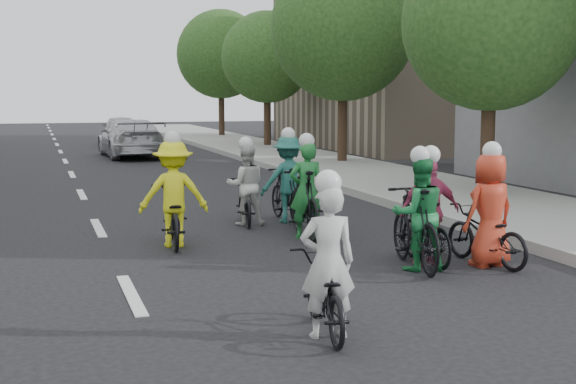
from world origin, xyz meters
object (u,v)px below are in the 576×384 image
cyclist_0 (325,283)px  follow_car_lead (131,138)px  follow_car_trail (121,130)px  cyclist_6 (245,194)px  cyclist_4 (488,223)px  cyclist_7 (287,186)px  cyclist_3 (428,221)px  cyclist_1 (417,222)px  cyclist_5 (305,199)px  cyclist_2 (173,204)px

cyclist_0 → follow_car_lead: 23.33m
cyclist_0 → follow_car_trail: 30.99m
cyclist_6 → follow_car_trail: 24.18m
cyclist_4 → cyclist_7: cyclist_7 is taller
cyclist_3 → follow_car_trail: 28.31m
cyclist_1 → cyclist_0: bearing=55.7°
cyclist_0 → cyclist_5: size_ratio=0.85×
follow_car_lead → follow_car_trail: follow_car_lead is taller
cyclist_0 → cyclist_5: cyclist_5 is taller
cyclist_1 → follow_car_trail: cyclist_1 is taller
cyclist_7 → follow_car_trail: bearing=-90.5°
cyclist_6 → cyclist_7: bearing=-168.9°
cyclist_2 → cyclist_6: 2.31m
follow_car_lead → cyclist_4: bearing=93.9°
cyclist_5 → follow_car_lead: 18.10m
follow_car_lead → cyclist_0: bearing=85.3°
cyclist_5 → follow_car_lead: (-0.76, 18.09, 0.08)m
cyclist_5 → follow_car_trail: 25.74m
cyclist_4 → cyclist_3: bearing=-33.2°
cyclist_3 → cyclist_2: bearing=-37.2°
cyclist_0 → follow_car_lead: bearing=-84.5°
cyclist_7 → cyclist_3: bearing=98.1°
cyclist_1 → cyclist_4: (1.04, -0.09, -0.05)m
cyclist_3 → cyclist_5: (-0.93, 2.55, 0.02)m
cyclist_7 → follow_car_lead: size_ratio=0.36×
cyclist_4 → follow_car_trail: 28.67m
cyclist_5 → cyclist_7: (0.20, 1.60, 0.05)m
cyclist_2 → cyclist_5: 2.21m
cyclist_2 → cyclist_3: (3.13, -2.44, -0.05)m
cyclist_2 → cyclist_3: size_ratio=1.09×
cyclist_7 → follow_car_lead: (-0.97, 16.49, 0.04)m
cyclist_6 → cyclist_2: bearing=54.7°
cyclist_0 → cyclist_4: size_ratio=0.95×
cyclist_1 → cyclist_6: (-1.26, 4.33, -0.08)m
cyclist_6 → cyclist_5: bearing=119.9°
follow_car_trail → cyclist_7: bearing=96.3°
cyclist_2 → cyclist_5: (2.21, 0.11, -0.03)m
cyclist_1 → cyclist_7: (-0.44, 4.37, 0.03)m
cyclist_2 → follow_car_lead: size_ratio=0.37×
cyclist_1 → follow_car_trail: (-0.99, 28.51, 0.05)m
cyclist_1 → cyclist_3: size_ratio=1.16×
cyclist_1 → cyclist_6: 4.51m
cyclist_4 → follow_car_lead: bearing=-93.9°
cyclist_2 → cyclist_6: size_ratio=1.12×
cyclist_3 → cyclist_7: 4.21m
cyclist_7 → cyclist_6: bearing=0.9°
cyclist_6 → follow_car_lead: bearing=-81.1°
follow_car_lead → cyclist_6: bearing=87.8°
cyclist_7 → follow_car_lead: cyclist_7 is taller
follow_car_trail → cyclist_1: bearing=97.0°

